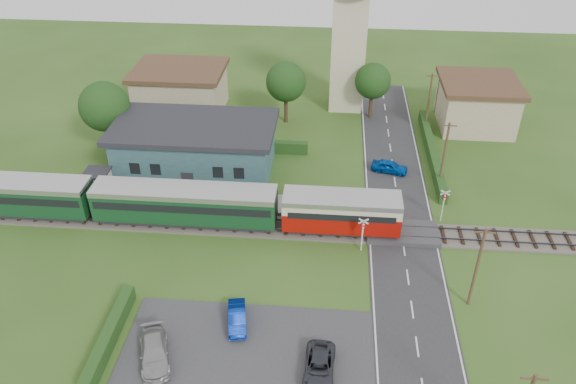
# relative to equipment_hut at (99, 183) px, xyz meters

# --- Properties ---
(ground) EXTENTS (120.00, 120.00, 0.00)m
(ground) POSITION_rel_equipment_hut_xyz_m (18.00, -5.20, -1.75)
(ground) COLOR #2D4C19
(railway_track) EXTENTS (76.00, 3.20, 0.49)m
(railway_track) POSITION_rel_equipment_hut_xyz_m (18.00, -3.20, -1.64)
(railway_track) COLOR #4C443D
(railway_track) RESTS_ON ground
(road) EXTENTS (6.00, 70.00, 0.05)m
(road) POSITION_rel_equipment_hut_xyz_m (28.00, -5.20, -1.72)
(road) COLOR #28282B
(road) RESTS_ON ground
(car_park) EXTENTS (17.00, 9.00, 0.08)m
(car_park) POSITION_rel_equipment_hut_xyz_m (16.50, -17.20, -1.71)
(car_park) COLOR #333335
(car_park) RESTS_ON ground
(crossing_deck) EXTENTS (6.20, 3.40, 0.45)m
(crossing_deck) POSITION_rel_equipment_hut_xyz_m (28.00, -3.20, -1.52)
(crossing_deck) COLOR #333335
(crossing_deck) RESTS_ON ground
(platform) EXTENTS (30.00, 3.00, 0.45)m
(platform) POSITION_rel_equipment_hut_xyz_m (8.00, 0.00, -1.52)
(platform) COLOR gray
(platform) RESTS_ON ground
(equipment_hut) EXTENTS (2.30, 2.30, 2.55)m
(equipment_hut) POSITION_rel_equipment_hut_xyz_m (0.00, 0.00, 0.00)
(equipment_hut) COLOR beige
(equipment_hut) RESTS_ON platform
(station_building) EXTENTS (16.00, 9.00, 5.30)m
(station_building) POSITION_rel_equipment_hut_xyz_m (8.00, 5.79, 0.95)
(station_building) COLOR #356A6D
(station_building) RESTS_ON ground
(train) EXTENTS (43.20, 2.90, 3.40)m
(train) POSITION_rel_equipment_hut_xyz_m (5.87, -3.20, 0.43)
(train) COLOR #232328
(train) RESTS_ON ground
(church_tower) EXTENTS (6.00, 6.00, 17.60)m
(church_tower) POSITION_rel_equipment_hut_xyz_m (23.00, 22.80, 8.48)
(church_tower) COLOR beige
(church_tower) RESTS_ON ground
(house_west) EXTENTS (10.80, 8.80, 5.50)m
(house_west) POSITION_rel_equipment_hut_xyz_m (3.00, 19.80, 1.04)
(house_west) COLOR tan
(house_west) RESTS_ON ground
(house_east) EXTENTS (8.80, 8.80, 5.50)m
(house_east) POSITION_rel_equipment_hut_xyz_m (38.00, 18.80, 1.05)
(house_east) COLOR tan
(house_east) RESTS_ON ground
(hedge_carpark) EXTENTS (0.80, 9.00, 1.20)m
(hedge_carpark) POSITION_rel_equipment_hut_xyz_m (7.00, -17.20, -1.15)
(hedge_carpark) COLOR #193814
(hedge_carpark) RESTS_ON ground
(hedge_roadside) EXTENTS (0.80, 18.00, 1.20)m
(hedge_roadside) POSITION_rel_equipment_hut_xyz_m (32.20, 10.80, -1.15)
(hedge_roadside) COLOR #193814
(hedge_roadside) RESTS_ON ground
(hedge_station) EXTENTS (22.00, 0.80, 1.30)m
(hedge_station) POSITION_rel_equipment_hut_xyz_m (8.00, 10.30, -1.10)
(hedge_station) COLOR #193814
(hedge_station) RESTS_ON ground
(tree_a) EXTENTS (5.20, 5.20, 8.00)m
(tree_a) POSITION_rel_equipment_hut_xyz_m (-2.00, 8.80, 3.63)
(tree_a) COLOR #332316
(tree_a) RESTS_ON ground
(tree_b) EXTENTS (4.60, 4.60, 7.34)m
(tree_b) POSITION_rel_equipment_hut_xyz_m (16.00, 17.80, 3.27)
(tree_b) COLOR #332316
(tree_b) RESTS_ON ground
(tree_c) EXTENTS (4.20, 4.20, 6.78)m
(tree_c) POSITION_rel_equipment_hut_xyz_m (26.00, 19.80, 2.91)
(tree_c) COLOR #332316
(tree_c) RESTS_ON ground
(utility_pole_b) EXTENTS (1.40, 0.22, 7.00)m
(utility_pole_b) POSITION_rel_equipment_hut_xyz_m (32.20, -11.20, 1.88)
(utility_pole_b) COLOR #473321
(utility_pole_b) RESTS_ON ground
(utility_pole_c) EXTENTS (1.40, 0.22, 7.00)m
(utility_pole_c) POSITION_rel_equipment_hut_xyz_m (32.20, 4.80, 1.88)
(utility_pole_c) COLOR #473321
(utility_pole_c) RESTS_ON ground
(utility_pole_d) EXTENTS (1.40, 0.22, 7.00)m
(utility_pole_d) POSITION_rel_equipment_hut_xyz_m (32.20, 16.80, 1.88)
(utility_pole_d) COLOR #473321
(utility_pole_d) RESTS_ON ground
(crossing_signal_near) EXTENTS (0.84, 0.28, 3.28)m
(crossing_signal_near) POSITION_rel_equipment_hut_xyz_m (24.40, -5.61, 0.39)
(crossing_signal_near) COLOR silver
(crossing_signal_near) RESTS_ON ground
(crossing_signal_far) EXTENTS (0.84, 0.28, 3.28)m
(crossing_signal_far) POSITION_rel_equipment_hut_xyz_m (31.60, -0.81, 0.39)
(crossing_signal_far) COLOR silver
(crossing_signal_far) RESTS_ON ground
(streetlamp_west) EXTENTS (0.30, 0.30, 5.15)m
(streetlamp_west) POSITION_rel_equipment_hut_xyz_m (-4.00, 14.80, 1.29)
(streetlamp_west) COLOR #3F3F47
(streetlamp_west) RESTS_ON ground
(streetlamp_east) EXTENTS (0.30, 0.30, 5.15)m
(streetlamp_east) POSITION_rel_equipment_hut_xyz_m (34.00, 21.80, 1.29)
(streetlamp_east) COLOR #3F3F47
(streetlamp_east) RESTS_ON ground
(car_on_road) EXTENTS (3.89, 2.33, 1.24)m
(car_on_road) POSITION_rel_equipment_hut_xyz_m (27.52, 7.21, -1.08)
(car_on_road) COLOR #0444A5
(car_on_road) RESTS_ON road
(car_park_blue) EXTENTS (1.83, 3.67, 1.15)m
(car_park_blue) POSITION_rel_equipment_hut_xyz_m (15.44, -14.70, -1.09)
(car_park_blue) COLOR navy
(car_park_blue) RESTS_ON car_park
(car_park_silver) EXTENTS (3.23, 4.87, 1.31)m
(car_park_silver) POSITION_rel_equipment_hut_xyz_m (10.50, -18.28, -1.01)
(car_park_silver) COLOR #989898
(car_park_silver) RESTS_ON car_park
(car_park_dark) EXTENTS (2.08, 4.24, 1.16)m
(car_park_dark) POSITION_rel_equipment_hut_xyz_m (21.41, -18.46, -1.09)
(car_park_dark) COLOR #2E3037
(car_park_dark) RESTS_ON car_park
(pedestrian_near) EXTENTS (0.75, 0.58, 1.83)m
(pedestrian_near) POSITION_rel_equipment_hut_xyz_m (15.22, -0.76, -0.38)
(pedestrian_near) COLOR gray
(pedestrian_near) RESTS_ON platform
(pedestrian_far) EXTENTS (0.76, 0.87, 1.50)m
(pedestrian_far) POSITION_rel_equipment_hut_xyz_m (0.61, -0.17, -0.55)
(pedestrian_far) COLOR gray
(pedestrian_far) RESTS_ON platform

